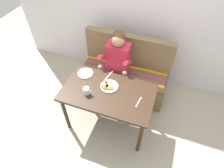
{
  "coord_description": "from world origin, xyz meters",
  "views": [
    {
      "loc": [
        0.59,
        -1.47,
        2.57
      ],
      "look_at": [
        0.0,
        0.15,
        0.72
      ],
      "focal_mm": 30.08,
      "sensor_mm": 36.0,
      "label": 1
    }
  ],
  "objects_px": {
    "person": "(116,62)",
    "coffee_mug": "(87,91)",
    "fork": "(139,102)",
    "knife": "(109,76)",
    "plate_breakfast": "(109,86)",
    "table": "(108,95)",
    "plate_eggs": "(85,73)",
    "couch": "(124,75)"
  },
  "relations": [
    {
      "from": "table",
      "to": "couch",
      "type": "distance_m",
      "value": 0.83
    },
    {
      "from": "plate_breakfast",
      "to": "fork",
      "type": "height_order",
      "value": "plate_breakfast"
    },
    {
      "from": "fork",
      "to": "plate_breakfast",
      "type": "bearing_deg",
      "value": 173.82
    },
    {
      "from": "table",
      "to": "knife",
      "type": "bearing_deg",
      "value": 108.99
    },
    {
      "from": "plate_eggs",
      "to": "fork",
      "type": "relative_size",
      "value": 1.28
    },
    {
      "from": "plate_eggs",
      "to": "knife",
      "type": "distance_m",
      "value": 0.33
    },
    {
      "from": "person",
      "to": "plate_breakfast",
      "type": "xyz_separation_m",
      "value": [
        0.07,
        -0.51,
        0.0
      ]
    },
    {
      "from": "table",
      "to": "coffee_mug",
      "type": "bearing_deg",
      "value": -153.29
    },
    {
      "from": "table",
      "to": "knife",
      "type": "distance_m",
      "value": 0.3
    },
    {
      "from": "plate_breakfast",
      "to": "plate_eggs",
      "type": "height_order",
      "value": "plate_breakfast"
    },
    {
      "from": "fork",
      "to": "knife",
      "type": "distance_m",
      "value": 0.59
    },
    {
      "from": "person",
      "to": "plate_eggs",
      "type": "xyz_separation_m",
      "value": [
        -0.33,
        -0.39,
        -0.0
      ]
    },
    {
      "from": "fork",
      "to": "person",
      "type": "bearing_deg",
      "value": 137.12
    },
    {
      "from": "table",
      "to": "knife",
      "type": "height_order",
      "value": "knife"
    },
    {
      "from": "person",
      "to": "fork",
      "type": "bearing_deg",
      "value": -51.14
    },
    {
      "from": "coffee_mug",
      "to": "table",
      "type": "bearing_deg",
      "value": 26.71
    },
    {
      "from": "table",
      "to": "fork",
      "type": "relative_size",
      "value": 7.06
    },
    {
      "from": "plate_eggs",
      "to": "fork",
      "type": "xyz_separation_m",
      "value": [
        0.83,
        -0.24,
        -0.01
      ]
    },
    {
      "from": "fork",
      "to": "knife",
      "type": "xyz_separation_m",
      "value": [
        -0.51,
        0.31,
        0.0
      ]
    },
    {
      "from": "plate_eggs",
      "to": "coffee_mug",
      "type": "xyz_separation_m",
      "value": [
        0.17,
        -0.32,
        0.04
      ]
    },
    {
      "from": "couch",
      "to": "person",
      "type": "bearing_deg",
      "value": -116.65
    },
    {
      "from": "fork",
      "to": "knife",
      "type": "bearing_deg",
      "value": 157.15
    },
    {
      "from": "coffee_mug",
      "to": "plate_eggs",
      "type": "bearing_deg",
      "value": 118.29
    },
    {
      "from": "table",
      "to": "plate_eggs",
      "type": "height_order",
      "value": "plate_eggs"
    },
    {
      "from": "couch",
      "to": "plate_eggs",
      "type": "xyz_separation_m",
      "value": [
        -0.42,
        -0.56,
        0.41
      ]
    },
    {
      "from": "table",
      "to": "plate_eggs",
      "type": "distance_m",
      "value": 0.47
    },
    {
      "from": "person",
      "to": "table",
      "type": "bearing_deg",
      "value": -81.53
    },
    {
      "from": "knife",
      "to": "person",
      "type": "bearing_deg",
      "value": 100.24
    },
    {
      "from": "table",
      "to": "person",
      "type": "distance_m",
      "value": 0.6
    },
    {
      "from": "plate_breakfast",
      "to": "fork",
      "type": "xyz_separation_m",
      "value": [
        0.43,
        -0.11,
        -0.01
      ]
    },
    {
      "from": "person",
      "to": "plate_breakfast",
      "type": "relative_size",
      "value": 5.1
    },
    {
      "from": "person",
      "to": "coffee_mug",
      "type": "xyz_separation_m",
      "value": [
        -0.16,
        -0.71,
        0.04
      ]
    },
    {
      "from": "table",
      "to": "plate_eggs",
      "type": "bearing_deg",
      "value": 154.34
    },
    {
      "from": "coffee_mug",
      "to": "knife",
      "type": "height_order",
      "value": "coffee_mug"
    },
    {
      "from": "plate_eggs",
      "to": "coffee_mug",
      "type": "bearing_deg",
      "value": -61.71
    },
    {
      "from": "plate_breakfast",
      "to": "coffee_mug",
      "type": "bearing_deg",
      "value": -138.62
    },
    {
      "from": "fork",
      "to": "table",
      "type": "bearing_deg",
      "value": -176.42
    },
    {
      "from": "person",
      "to": "fork",
      "type": "relative_size",
      "value": 7.13
    },
    {
      "from": "table",
      "to": "knife",
      "type": "xyz_separation_m",
      "value": [
        -0.09,
        0.27,
        0.08
      ]
    },
    {
      "from": "plate_breakfast",
      "to": "knife",
      "type": "height_order",
      "value": "plate_breakfast"
    },
    {
      "from": "table",
      "to": "coffee_mug",
      "type": "height_order",
      "value": "coffee_mug"
    },
    {
      "from": "table",
      "to": "person",
      "type": "xyz_separation_m",
      "value": [
        -0.09,
        0.59,
        0.09
      ]
    }
  ]
}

